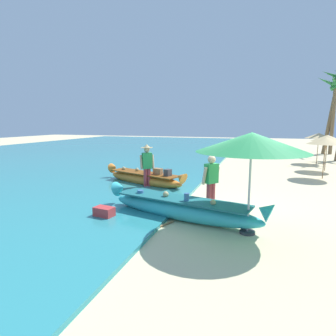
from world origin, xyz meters
name	(u,v)px	position (x,y,z in m)	size (l,w,h in m)	color
ground_plane	(237,216)	(0.00, 0.00, 0.00)	(80.00, 80.00, 0.00)	beige
sea	(45,158)	(-13.73, 8.00, 0.05)	(24.00, 56.00, 0.10)	teal
boat_cyan_foreground	(181,208)	(-1.39, -0.72, 0.31)	(4.64, 1.68, 0.87)	#33B2BC
boat_orange_midground	(144,178)	(-3.93, 2.71, 0.30)	(4.02, 1.98, 0.82)	orange
person_vendor_hatted	(147,163)	(-3.59, 2.21, 1.00)	(0.56, 0.49, 1.74)	#B2383D
person_tourist_customer	(211,181)	(-0.73, -0.04, 0.95)	(0.49, 0.55, 1.67)	#B2383D
patio_umbrella_large	(252,143)	(0.32, -1.14, 2.13)	(2.49, 2.49, 2.35)	#B7B7BC
parasol_row_0	(326,141)	(3.34, 6.54, 1.75)	(1.60, 1.60, 1.91)	#8E6B47
parasol_row_1	(328,138)	(3.88, 8.82, 1.75)	(1.60, 1.60, 1.91)	#8E6B47
parasol_row_2	(319,136)	(3.97, 11.61, 1.75)	(1.60, 1.60, 1.91)	#8E6B47
palm_tree_far_behind	(335,91)	(5.94, 17.74, 5.00)	(2.86, 2.73, 6.24)	brown
cooler_box	(104,213)	(-3.35, -1.37, 0.17)	(0.52, 0.32, 0.34)	#C63838
paddle	(140,234)	(-2.00, -2.05, 0.03)	(0.91, 1.77, 0.05)	#8E6B47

